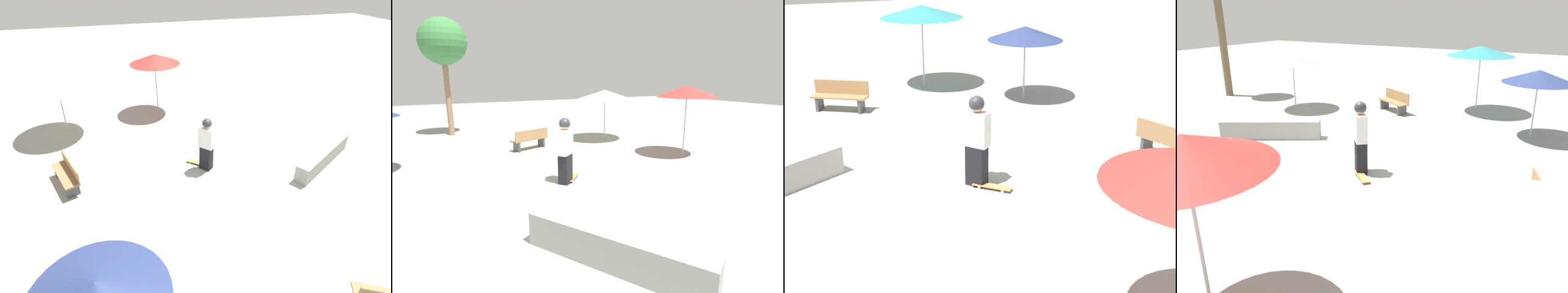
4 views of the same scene
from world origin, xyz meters
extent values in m
plane|color=#9E9E99|center=(0.00, 0.00, 0.00)|extent=(60.00, 60.00, 0.00)
cube|color=black|center=(0.97, -0.80, 0.42)|extent=(0.46, 0.47, 0.85)
cube|color=white|center=(0.97, -0.80, 1.20)|extent=(0.53, 0.56, 0.70)
sphere|color=tan|center=(0.97, -0.80, 1.69)|extent=(0.28, 0.28, 0.28)
sphere|color=#2D2D33|center=(0.97, -0.80, 1.72)|extent=(0.31, 0.31, 0.31)
cube|color=#B7844C|center=(1.18, -1.12, 0.06)|extent=(0.73, 0.68, 0.02)
cylinder|color=silver|center=(1.42, -1.22, 0.03)|extent=(0.06, 0.06, 0.05)
cylinder|color=silver|center=(1.31, -1.35, 0.03)|extent=(0.06, 0.06, 0.05)
cylinder|color=silver|center=(1.05, -0.89, 0.03)|extent=(0.06, 0.06, 0.05)
cylinder|color=silver|center=(0.94, -1.01, 0.03)|extent=(0.06, 0.06, 0.05)
cube|color=gray|center=(-2.97, 0.12, 0.30)|extent=(2.97, 1.95, 0.60)
cube|color=#47474C|center=(5.27, -0.56, 0.20)|extent=(0.40, 0.21, 0.40)
cube|color=#47474C|center=(5.68, -1.74, 0.20)|extent=(0.40, 0.21, 0.40)
cube|color=#9E754C|center=(5.47, -1.15, 0.42)|extent=(0.95, 1.66, 0.05)
cube|color=#9E754C|center=(5.28, -1.21, 0.65)|extent=(0.57, 1.52, 0.40)
cone|color=navy|center=(4.37, 4.33, 2.00)|extent=(2.22, 2.22, 0.40)
cylinder|color=#B7B7BC|center=(1.68, -6.00, 1.25)|extent=(0.05, 0.05, 2.50)
cone|color=red|center=(1.68, -6.00, 2.44)|extent=(2.22, 2.22, 0.42)
cylinder|color=#B7B7BC|center=(5.67, -4.90, 1.10)|extent=(0.05, 0.05, 2.20)
cone|color=beige|center=(5.67, -4.90, 2.14)|extent=(2.67, 2.67, 0.44)
camera|label=1|loc=(3.75, 7.31, 6.09)|focal=28.00mm
camera|label=2|loc=(-6.61, 2.49, 2.98)|focal=28.00mm
camera|label=3|loc=(-2.47, -10.20, 4.85)|focal=50.00mm
camera|label=4|loc=(5.65, -8.55, 4.02)|focal=35.00mm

